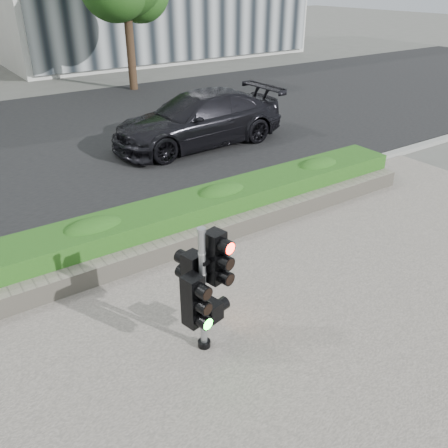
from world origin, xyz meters
The scene contains 8 objects.
ground centered at (0.00, 0.00, 0.00)m, with size 120.00×120.00×0.00m, color #51514C.
sidewalk centered at (0.00, -2.50, 0.01)m, with size 16.00×11.00×0.03m, color #9E9389.
road centered at (0.00, 10.00, 0.01)m, with size 60.00×13.00×0.02m, color black.
curb centered at (0.00, 3.15, 0.06)m, with size 60.00×0.25×0.12m, color gray.
stone_wall centered at (0.00, 1.90, 0.20)m, with size 12.00×0.32×0.34m, color gray.
hedge centered at (0.00, 2.55, 0.37)m, with size 12.00×1.00×0.68m, color #49962E.
traffic_signal centered at (-0.81, -0.42, 1.05)m, with size 0.67×0.55×1.85m.
car_dark centered at (3.78, 7.14, 0.79)m, with size 2.16×5.31×1.54m, color black.
Camera 1 is at (-3.43, -4.74, 4.58)m, focal length 38.00 mm.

